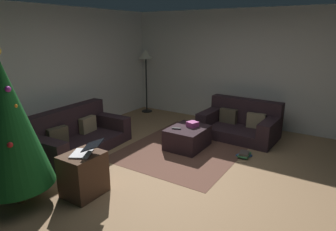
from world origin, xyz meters
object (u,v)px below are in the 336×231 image
at_px(couch_left, 76,135).
at_px(gift_box, 193,124).
at_px(side_table, 84,174).
at_px(book_stack, 244,154).
at_px(ottoman, 188,138).
at_px(corner_lamp, 146,59).
at_px(couch_right, 241,123).
at_px(christmas_tree, 8,124).
at_px(tv_remote, 176,128).
at_px(laptop, 86,150).

relative_size(couch_left, gift_box, 10.14).
relative_size(side_table, book_stack, 1.93).
relative_size(ottoman, corner_lamp, 0.48).
relative_size(couch_right, christmas_tree, 0.79).
distance_m(couch_left, ottoman, 2.08).
xyz_separation_m(ottoman, corner_lamp, (1.62, 2.16, 1.22)).
height_order(tv_remote, corner_lamp, corner_lamp).
xyz_separation_m(tv_remote, book_stack, (0.33, -1.19, -0.35)).
bearing_deg(book_stack, laptop, 149.30).
height_order(gift_box, christmas_tree, christmas_tree).
bearing_deg(christmas_tree, book_stack, -34.11).
bearing_deg(side_table, christmas_tree, 136.35).
height_order(christmas_tree, side_table, christmas_tree).
xyz_separation_m(couch_right, ottoman, (-1.15, 0.62, -0.08)).
distance_m(ottoman, tv_remote, 0.30).
bearing_deg(ottoman, gift_box, -17.13).
relative_size(tv_remote, book_stack, 0.53).
bearing_deg(tv_remote, couch_left, 102.92).
height_order(couch_left, tv_remote, couch_left).
bearing_deg(gift_box, corner_lamp, 55.61).
bearing_deg(tv_remote, christmas_tree, 143.70).
height_order(couch_right, laptop, laptop).
bearing_deg(book_stack, gift_box, 92.21).
bearing_deg(tv_remote, corner_lamp, 28.95).
relative_size(gift_box, side_table, 0.32).
distance_m(couch_right, laptop, 3.45).
relative_size(couch_left, book_stack, 6.17).
xyz_separation_m(side_table, book_stack, (2.34, -1.42, -0.25)).
xyz_separation_m(couch_right, corner_lamp, (0.47, 2.78, 1.14)).
height_order(couch_right, tv_remote, couch_right).
relative_size(couch_right, side_table, 2.66).
xyz_separation_m(ottoman, book_stack, (0.16, -1.05, -0.15)).
bearing_deg(book_stack, christmas_tree, 145.89).
distance_m(couch_right, tv_remote, 1.53).
height_order(couch_right, gift_box, couch_right).
distance_m(christmas_tree, side_table, 1.11).
relative_size(tv_remote, christmas_tree, 0.08).
xyz_separation_m(christmas_tree, corner_lamp, (4.38, 1.23, 0.36)).
xyz_separation_m(couch_right, tv_remote, (-1.32, 0.77, 0.12)).
bearing_deg(laptop, corner_lamp, 25.97).
relative_size(christmas_tree, corner_lamp, 1.17).
height_order(couch_right, ottoman, couch_right).
relative_size(gift_box, tv_remote, 1.15).
distance_m(couch_left, side_table, 1.68).
xyz_separation_m(book_stack, corner_lamp, (1.46, 3.21, 1.38)).
bearing_deg(book_stack, couch_right, 23.12).
relative_size(gift_box, book_stack, 0.61).
bearing_deg(gift_box, couch_right, -29.61).
xyz_separation_m(ottoman, laptop, (-2.15, 0.32, 0.44)).
relative_size(christmas_tree, laptop, 4.00).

